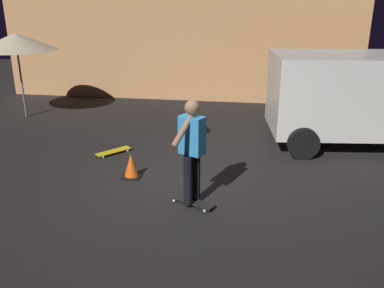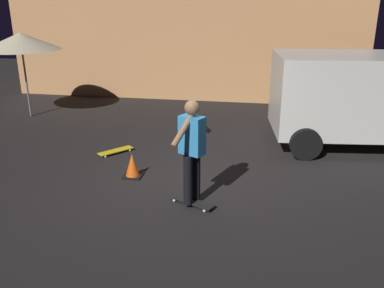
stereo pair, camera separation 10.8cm
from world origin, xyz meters
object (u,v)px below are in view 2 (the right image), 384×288
object	(u,v)px
skateboard_ridden	(192,202)
skateboard_spare	(116,151)
patio_umbrella	(21,41)
skater	(192,145)
traffic_cone	(132,166)
parked_van	(381,95)

from	to	relation	value
skateboard_ridden	skateboard_spare	xyz separation A→B (m)	(-2.03, 2.01, 0.00)
patio_umbrella	skater	size ratio (longest dim) A/B	1.38
patio_umbrella	skater	xyz separation A→B (m)	(5.43, -4.41, -1.04)
skateboard_spare	traffic_cone	world-z (taller)	traffic_cone
patio_umbrella	skateboard_spare	size ratio (longest dim) A/B	3.17
skateboard_ridden	traffic_cone	size ratio (longest dim) A/B	1.72
skateboard_ridden	traffic_cone	distance (m)	1.58
skateboard_ridden	traffic_cone	bearing A→B (deg)	144.91
skateboard_ridden	skater	size ratio (longest dim) A/B	0.47
skateboard_spare	traffic_cone	bearing A→B (deg)	-56.23
patio_umbrella	traffic_cone	distance (m)	5.73
skateboard_spare	skater	world-z (taller)	skater
skateboard_spare	traffic_cone	distance (m)	1.34
skateboard_ridden	traffic_cone	xyz separation A→B (m)	(-1.29, 0.91, 0.16)
skateboard_spare	traffic_cone	size ratio (longest dim) A/B	1.58
parked_van	skater	size ratio (longest dim) A/B	2.87
parked_van	patio_umbrella	bearing A→B (deg)	174.67
skateboard_ridden	skateboard_spare	bearing A→B (deg)	135.25
patio_umbrella	traffic_cone	xyz separation A→B (m)	(4.14, -3.50, -1.86)
patio_umbrella	traffic_cone	size ratio (longest dim) A/B	5.00
skateboard_ridden	patio_umbrella	bearing A→B (deg)	140.91
parked_van	skater	world-z (taller)	parked_van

